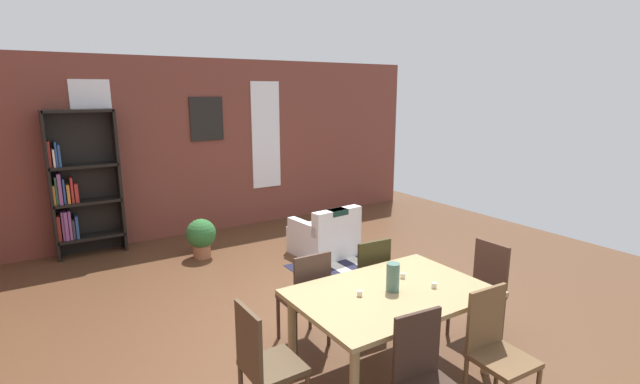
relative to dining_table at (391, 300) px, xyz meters
name	(u,v)px	position (x,y,z in m)	size (l,w,h in m)	color
ground_plane	(306,324)	(-0.17, 1.11, -0.68)	(10.41, 10.41, 0.00)	brown
back_wall_brick	(188,148)	(-0.17, 4.94, 0.78)	(9.01, 0.12, 2.92)	brown
window_pane_0	(95,145)	(-1.57, 4.87, 0.93)	(0.55, 0.02, 1.90)	white
window_pane_1	(266,135)	(1.23, 4.87, 0.93)	(0.55, 0.02, 1.90)	white
dining_table	(391,300)	(0.00, 0.00, 0.00)	(1.62, 1.09, 0.76)	#9A8356
vase_on_table	(393,277)	(0.01, 0.00, 0.20)	(0.11, 0.11, 0.24)	#4C7266
tealight_candle_0	(360,293)	(-0.28, 0.06, 0.11)	(0.04, 0.04, 0.05)	silver
tealight_candle_1	(434,285)	(0.34, -0.15, 0.11)	(0.04, 0.04, 0.05)	silver
tealight_candle_2	(403,276)	(0.26, 0.15, 0.11)	(0.04, 0.04, 0.05)	silver
dining_chair_far_left	(307,295)	(-0.37, 0.77, -0.17)	(0.41, 0.41, 0.95)	#463129
dining_chair_near_left	(426,379)	(-0.36, -0.77, -0.17)	(0.44, 0.44, 0.95)	#36231B
dining_chair_head_left	(264,362)	(-1.18, 0.00, -0.17)	(0.41, 0.41, 0.95)	#4F3C28
dining_chair_far_right	(367,279)	(0.36, 0.77, -0.17)	(0.43, 0.43, 0.95)	#332F16
dining_chair_head_right	(482,287)	(1.18, 0.00, -0.17)	(0.41, 0.41, 0.95)	#4D3227
dining_chair_near_right	(496,348)	(0.37, -0.77, -0.17)	(0.42, 0.42, 0.95)	brown
bookshelf_tall	(80,187)	(-1.85, 4.70, 0.36)	(0.94, 0.29, 2.14)	black
armchair_white	(325,236)	(1.16, 2.79, -0.40)	(0.87, 0.87, 0.75)	white
potted_plant_by_shelf	(201,236)	(-0.44, 3.65, -0.35)	(0.43, 0.43, 0.58)	#9E6042
striped_rug	(341,268)	(1.02, 2.18, -0.68)	(1.24, 1.07, 0.01)	#1E1E33
framed_picture	(207,119)	(0.15, 4.86, 1.26)	(0.56, 0.03, 0.72)	black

